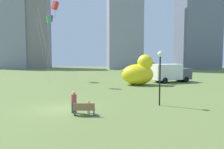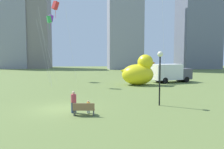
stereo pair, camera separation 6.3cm
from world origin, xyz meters
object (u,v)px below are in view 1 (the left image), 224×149
(park_bench, at_px, (84,109))
(person_child, at_px, (89,106))
(lamppost, at_px, (160,64))
(box_truck, at_px, (170,73))
(kite_purple, at_px, (50,19))
(kite_red, at_px, (55,6))
(kite_green, at_px, (49,20))
(giant_inflatable_duck, at_px, (139,72))
(person_adult, at_px, (74,101))

(park_bench, xyz_separation_m, person_child, (0.32, 0.59, 0.06))
(lamppost, relative_size, box_truck, 0.69)
(park_bench, relative_size, kite_purple, 0.14)
(box_truck, bearing_deg, kite_purple, 163.20)
(lamppost, xyz_separation_m, kite_red, (-10.37, 14.76, 7.69))
(kite_green, bearing_deg, person_child, -74.52)
(giant_inflatable_duck, bearing_deg, kite_red, 172.11)
(person_child, bearing_deg, park_bench, -118.43)
(person_child, bearing_deg, box_truck, 53.71)
(person_child, bearing_deg, kite_green, 105.48)
(person_adult, xyz_separation_m, person_child, (1.06, -0.26, -0.35))
(giant_inflatable_duck, height_order, kite_red, kite_red)
(kite_green, distance_m, kite_red, 6.53)
(park_bench, xyz_separation_m, person_adult, (-0.74, 0.84, 0.41))
(kite_purple, bearing_deg, kite_red, -75.62)
(lamppost, distance_m, kite_green, 25.18)
(person_child, height_order, giant_inflatable_duck, giant_inflatable_duck)
(person_adult, relative_size, person_child, 1.67)
(person_adult, relative_size, kite_green, 0.15)
(park_bench, relative_size, lamppost, 0.34)
(park_bench, distance_m, lamppost, 7.36)
(person_adult, bearing_deg, box_truck, 51.12)
(giant_inflatable_duck, xyz_separation_m, kite_purple, (-13.43, 8.30, 8.55))
(kite_red, bearing_deg, kite_green, 107.04)
(kite_purple, bearing_deg, person_child, -75.25)
(park_bench, xyz_separation_m, lamppost, (6.24, 2.53, 2.98))
(kite_purple, xyz_separation_m, kite_red, (1.71, -6.68, 0.74))
(box_truck, distance_m, kite_purple, 21.86)
(box_truck, bearing_deg, kite_red, -176.98)
(person_child, xyz_separation_m, kite_red, (-4.44, 16.70, 10.61))
(lamppost, bearing_deg, person_adult, -166.44)
(box_truck, bearing_deg, kite_green, 164.73)
(lamppost, bearing_deg, kite_red, 125.09)
(giant_inflatable_duck, bearing_deg, person_adult, -119.35)
(kite_purple, relative_size, kite_green, 1.02)
(park_bench, bearing_deg, person_adult, 131.35)
(person_adult, relative_size, giant_inflatable_duck, 0.31)
(person_child, height_order, box_truck, box_truck)
(giant_inflatable_duck, height_order, box_truck, giant_inflatable_duck)
(kite_red, bearing_deg, person_child, -75.10)
(box_truck, bearing_deg, giant_inflatable_duck, -155.84)
(lamppost, distance_m, kite_purple, 25.57)
(lamppost, bearing_deg, kite_green, 120.35)
(person_child, distance_m, kite_green, 25.63)
(box_truck, relative_size, kite_red, 0.55)
(kite_purple, distance_m, kite_red, 6.94)
(park_bench, distance_m, person_adult, 1.20)
(person_child, xyz_separation_m, kite_purple, (-6.16, 23.38, 9.87))
(park_bench, bearing_deg, kite_red, 103.42)
(kite_purple, xyz_separation_m, kite_green, (-0.18, -0.50, -0.22))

